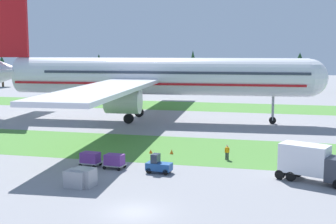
{
  "coord_description": "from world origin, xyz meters",
  "views": [
    {
      "loc": [
        10.65,
        -33.33,
        12.72
      ],
      "look_at": [
        -4.03,
        28.33,
        4.0
      ],
      "focal_mm": 49.5,
      "sensor_mm": 36.0,
      "label": 1
    }
  ],
  "objects_px": {
    "ground_crew_marshaller": "(227,152)",
    "uld_container_0": "(77,179)",
    "baggage_tug": "(158,165)",
    "uld_container_1": "(84,177)",
    "cargo_dolly_lead": "(114,160)",
    "catering_truck": "(314,162)",
    "taxiway_marker_0": "(315,163)",
    "cargo_dolly_second": "(90,158)",
    "airliner": "(146,76)",
    "taxiway_marker_2": "(172,152)",
    "taxiway_marker_1": "(151,151)"
  },
  "relations": [
    {
      "from": "catering_truck",
      "to": "taxiway_marker_1",
      "type": "bearing_deg",
      "value": -91.69
    },
    {
      "from": "airliner",
      "to": "uld_container_1",
      "type": "bearing_deg",
      "value": 4.06
    },
    {
      "from": "uld_container_1",
      "to": "taxiway_marker_1",
      "type": "distance_m",
      "value": 14.78
    },
    {
      "from": "cargo_dolly_lead",
      "to": "uld_container_0",
      "type": "xyz_separation_m",
      "value": [
        -1.12,
        -7.01,
        -0.13
      ]
    },
    {
      "from": "airliner",
      "to": "taxiway_marker_0",
      "type": "height_order",
      "value": "airliner"
    },
    {
      "from": "uld_container_1",
      "to": "catering_truck",
      "type": "bearing_deg",
      "value": 16.91
    },
    {
      "from": "baggage_tug",
      "to": "ground_crew_marshaller",
      "type": "distance_m",
      "value": 9.64
    },
    {
      "from": "taxiway_marker_1",
      "to": "baggage_tug",
      "type": "bearing_deg",
      "value": -69.5
    },
    {
      "from": "airliner",
      "to": "uld_container_0",
      "type": "height_order",
      "value": "airliner"
    },
    {
      "from": "taxiway_marker_0",
      "to": "taxiway_marker_2",
      "type": "relative_size",
      "value": 0.92
    },
    {
      "from": "taxiway_marker_2",
      "to": "baggage_tug",
      "type": "bearing_deg",
      "value": -86.02
    },
    {
      "from": "taxiway_marker_2",
      "to": "taxiway_marker_1",
      "type": "bearing_deg",
      "value": -174.77
    },
    {
      "from": "airliner",
      "to": "cargo_dolly_lead",
      "type": "distance_m",
      "value": 34.14
    },
    {
      "from": "cargo_dolly_second",
      "to": "uld_container_0",
      "type": "xyz_separation_m",
      "value": [
        1.76,
        -7.33,
        -0.13
      ]
    },
    {
      "from": "airliner",
      "to": "uld_container_0",
      "type": "relative_size",
      "value": 37.88
    },
    {
      "from": "catering_truck",
      "to": "ground_crew_marshaller",
      "type": "relative_size",
      "value": 4.2
    },
    {
      "from": "cargo_dolly_lead",
      "to": "uld_container_0",
      "type": "relative_size",
      "value": 1.18
    },
    {
      "from": "cargo_dolly_second",
      "to": "ground_crew_marshaller",
      "type": "height_order",
      "value": "ground_crew_marshaller"
    },
    {
      "from": "ground_crew_marshaller",
      "to": "uld_container_1",
      "type": "xyz_separation_m",
      "value": [
        -11.85,
        -13.41,
        -0.1
      ]
    },
    {
      "from": "catering_truck",
      "to": "uld_container_1",
      "type": "bearing_deg",
      "value": -50.71
    },
    {
      "from": "cargo_dolly_lead",
      "to": "taxiway_marker_2",
      "type": "bearing_deg",
      "value": 158.21
    },
    {
      "from": "baggage_tug",
      "to": "cargo_dolly_lead",
      "type": "bearing_deg",
      "value": -90.0
    },
    {
      "from": "airliner",
      "to": "taxiway_marker_0",
      "type": "xyz_separation_m",
      "value": [
        26.75,
        -26.53,
        -7.63
      ]
    },
    {
      "from": "ground_crew_marshaller",
      "to": "taxiway_marker_0",
      "type": "height_order",
      "value": "ground_crew_marshaller"
    },
    {
      "from": "taxiway_marker_0",
      "to": "taxiway_marker_1",
      "type": "xyz_separation_m",
      "value": [
        -19.06,
        1.56,
        -0.03
      ]
    },
    {
      "from": "ground_crew_marshaller",
      "to": "baggage_tug",
      "type": "bearing_deg",
      "value": 25.58
    },
    {
      "from": "cargo_dolly_lead",
      "to": "uld_container_1",
      "type": "distance_m",
      "value": 6.67
    },
    {
      "from": "uld_container_0",
      "to": "ground_crew_marshaller",
      "type": "bearing_deg",
      "value": 48.05
    },
    {
      "from": "cargo_dolly_lead",
      "to": "taxiway_marker_0",
      "type": "xyz_separation_m",
      "value": [
        20.88,
        6.37,
        -0.64
      ]
    },
    {
      "from": "baggage_tug",
      "to": "uld_container_1",
      "type": "xyz_separation_m",
      "value": [
        -5.59,
        -6.08,
        0.03
      ]
    },
    {
      "from": "baggage_tug",
      "to": "cargo_dolly_lead",
      "type": "height_order",
      "value": "baggage_tug"
    },
    {
      "from": "cargo_dolly_lead",
      "to": "ground_crew_marshaller",
      "type": "relative_size",
      "value": 1.35
    },
    {
      "from": "baggage_tug",
      "to": "taxiway_marker_0",
      "type": "xyz_separation_m",
      "value": [
        15.89,
        6.94,
        -0.54
      ]
    },
    {
      "from": "cargo_dolly_lead",
      "to": "airliner",
      "type": "bearing_deg",
      "value": -163.44
    },
    {
      "from": "airliner",
      "to": "cargo_dolly_lead",
      "type": "bearing_deg",
      "value": 6.58
    },
    {
      "from": "ground_crew_marshaller",
      "to": "uld_container_0",
      "type": "xyz_separation_m",
      "value": [
        -12.38,
        -13.77,
        -0.16
      ]
    },
    {
      "from": "taxiway_marker_1",
      "to": "cargo_dolly_second",
      "type": "bearing_deg",
      "value": -121.71
    },
    {
      "from": "airliner",
      "to": "uld_container_1",
      "type": "xyz_separation_m",
      "value": [
        5.27,
        -39.54,
        -7.07
      ]
    },
    {
      "from": "cargo_dolly_lead",
      "to": "taxiway_marker_2",
      "type": "distance_m",
      "value": 9.29
    },
    {
      "from": "ground_crew_marshaller",
      "to": "taxiway_marker_1",
      "type": "xyz_separation_m",
      "value": [
        -9.44,
        1.17,
        -0.7
      ]
    },
    {
      "from": "baggage_tug",
      "to": "taxiway_marker_2",
      "type": "height_order",
      "value": "baggage_tug"
    },
    {
      "from": "uld_container_0",
      "to": "uld_container_1",
      "type": "distance_m",
      "value": 0.64
    },
    {
      "from": "baggage_tug",
      "to": "catering_truck",
      "type": "bearing_deg",
      "value": 97.43
    },
    {
      "from": "cargo_dolly_lead",
      "to": "taxiway_marker_0",
      "type": "height_order",
      "value": "cargo_dolly_lead"
    },
    {
      "from": "taxiway_marker_2",
      "to": "cargo_dolly_second",
      "type": "bearing_deg",
      "value": -132.83
    },
    {
      "from": "catering_truck",
      "to": "taxiway_marker_0",
      "type": "height_order",
      "value": "catering_truck"
    },
    {
      "from": "ground_crew_marshaller",
      "to": "cargo_dolly_lead",
      "type": "bearing_deg",
      "value": 7.09
    },
    {
      "from": "airliner",
      "to": "cargo_dolly_second",
      "type": "xyz_separation_m",
      "value": [
        2.98,
        -32.57,
        -6.99
      ]
    },
    {
      "from": "baggage_tug",
      "to": "catering_truck",
      "type": "height_order",
      "value": "catering_truck"
    },
    {
      "from": "uld_container_0",
      "to": "baggage_tug",
      "type": "bearing_deg",
      "value": 46.48
    }
  ]
}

